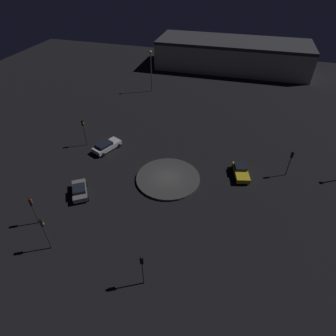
{
  "coord_description": "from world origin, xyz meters",
  "views": [
    {
      "loc": [
        8.14,
        -27.81,
        25.22
      ],
      "look_at": [
        0.0,
        0.0,
        1.95
      ],
      "focal_mm": 29.83,
      "sensor_mm": 36.0,
      "label": 1
    }
  ],
  "objects": [
    {
      "name": "traffic_light_south",
      "position": [
        2.04,
        -15.11,
        3.0
      ],
      "size": [
        0.33,
        0.37,
        4.21
      ],
      "rotation": [
        0.0,
        0.0,
        1.71
      ],
      "color": "#2D2D2D",
      "rests_on": "ground_plane"
    },
    {
      "name": "traffic_light_east",
      "position": [
        15.52,
        5.47,
        2.82
      ],
      "size": [
        0.39,
        0.36,
        3.95
      ],
      "rotation": [
        0.0,
        0.0,
        -2.8
      ],
      "color": "#2D2D2D",
      "rests_on": "ground_plane"
    },
    {
      "name": "car_silver",
      "position": [
        -11.17,
        4.0,
        0.77
      ],
      "size": [
        3.51,
        4.87,
        1.45
      ],
      "rotation": [
        0.0,
        0.0,
        1.16
      ],
      "color": "silver",
      "rests_on": "ground_plane"
    },
    {
      "name": "ground_plane",
      "position": [
        0.0,
        0.0,
        0.0
      ],
      "size": [
        118.05,
        118.05,
        0.0
      ],
      "primitive_type": "plane",
      "color": "black"
    },
    {
      "name": "roundabout_island",
      "position": [
        0.0,
        0.0,
        0.16
      ],
      "size": [
        8.74,
        8.74,
        0.32
      ],
      "primitive_type": "cylinder",
      "color": "#383838",
      "rests_on": "ground_plane"
    },
    {
      "name": "store_building",
      "position": [
        3.23,
        46.89,
        3.42
      ],
      "size": [
        37.63,
        13.91,
        6.83
      ],
      "rotation": [
        0.0,
        0.0,
        3.17
      ],
      "color": "#B7B299",
      "rests_on": "ground_plane"
    },
    {
      "name": "traffic_light_southwest_near",
      "position": [
        -12.17,
        -11.6,
        2.75
      ],
      "size": [
        0.39,
        0.38,
        3.85
      ],
      "rotation": [
        0.0,
        0.0,
        0.76
      ],
      "color": "#2D2D2D",
      "rests_on": "ground_plane"
    },
    {
      "name": "traffic_light_west",
      "position": [
        -14.82,
        4.37,
        3.17
      ],
      "size": [
        0.39,
        0.35,
        4.47
      ],
      "rotation": [
        0.0,
        0.0,
        -0.29
      ],
      "color": "#2D2D2D",
      "rests_on": "ground_plane"
    },
    {
      "name": "streetlamp_northwest",
      "position": [
        -11.69,
        27.32,
        5.59
      ],
      "size": [
        0.53,
        0.53,
        8.6
      ],
      "color": "#4C4C51",
      "rests_on": "ground_plane"
    },
    {
      "name": "car_yellow",
      "position": [
        9.47,
        3.65,
        0.7
      ],
      "size": [
        2.84,
        4.4,
        1.34
      ],
      "rotation": [
        0.0,
        0.0,
        -1.32
      ],
      "color": "gold",
      "rests_on": "ground_plane"
    },
    {
      "name": "traffic_light_southwest",
      "position": [
        -8.74,
        -14.16,
        3.18
      ],
      "size": [
        0.37,
        0.4,
        4.48
      ],
      "rotation": [
        0.0,
        0.0,
        1.02
      ],
      "color": "#2D2D2D",
      "rests_on": "ground_plane"
    },
    {
      "name": "car_grey",
      "position": [
        -10.0,
        -6.08,
        0.72
      ],
      "size": [
        3.57,
        4.17,
        1.35
      ],
      "rotation": [
        0.0,
        0.0,
        2.15
      ],
      "color": "slate",
      "rests_on": "ground_plane"
    }
  ]
}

